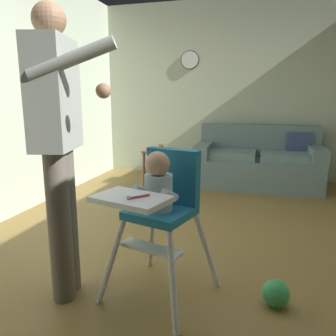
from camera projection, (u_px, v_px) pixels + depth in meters
ground at (190, 256)px, 2.80m from camera, size 5.62×7.29×0.10m
wall_far at (229, 91)px, 5.22m from camera, size 4.82×0.06×2.71m
couch at (258, 163)px, 4.81m from camera, size 1.73×0.86×0.86m
high_chair at (161, 197)px, 2.04m from camera, size 0.74×0.83×0.95m
adult_standing at (58, 140)px, 1.98m from camera, size 0.59×0.50×1.77m
toy_ball at (276, 293)px, 2.04m from camera, size 0.17×0.17×0.17m
side_table at (159, 159)px, 4.80m from camera, size 0.40×0.40×0.52m
sippy_cup at (161, 146)px, 4.75m from camera, size 0.07×0.07×0.10m
wall_clock at (190, 60)px, 5.24m from camera, size 0.29×0.04×0.29m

